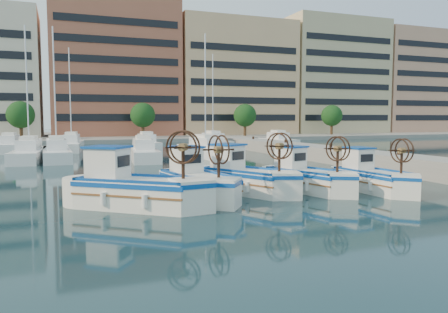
# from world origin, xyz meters

# --- Properties ---
(ground) EXTENTS (300.00, 300.00, 0.00)m
(ground) POSITION_xyz_m (0.00, 0.00, 0.00)
(ground) COLOR #193842
(ground) RESTS_ON ground
(quay) EXTENTS (3.00, 60.00, 1.20)m
(quay) POSITION_xyz_m (13.00, 8.00, 0.60)
(quay) COLOR gray
(quay) RESTS_ON ground
(waterfront) EXTENTS (180.00, 40.00, 25.60)m
(waterfront) POSITION_xyz_m (9.23, 65.04, 11.10)
(waterfront) COLOR gray
(waterfront) RESTS_ON ground
(yacht_marina) EXTENTS (40.29, 22.86, 11.50)m
(yacht_marina) POSITION_xyz_m (-3.27, 27.61, 0.53)
(yacht_marina) COLOR white
(yacht_marina) RESTS_ON ground
(fishing_boat_a) EXTENTS (5.13, 4.66, 3.20)m
(fishing_boat_a) POSITION_xyz_m (-5.74, 0.31, 0.88)
(fishing_boat_a) COLOR white
(fishing_boat_a) RESTS_ON ground
(fishing_boat_b) EXTENTS (2.67, 4.92, 2.99)m
(fishing_boat_b) POSITION_xyz_m (-2.72, 1.41, 0.82)
(fishing_boat_b) COLOR white
(fishing_boat_b) RESTS_ON ground
(fishing_boat_c) EXTENTS (3.85, 4.99, 3.02)m
(fishing_boat_c) POSITION_xyz_m (-0.04, 2.15, 0.83)
(fishing_boat_c) COLOR white
(fishing_boat_c) RESTS_ON ground
(fishing_boat_d) EXTENTS (3.04, 4.68, 2.84)m
(fishing_boat_d) POSITION_xyz_m (3.03, 1.49, 0.78)
(fishing_boat_d) COLOR white
(fishing_boat_d) RESTS_ON ground
(fishing_boat_e) EXTENTS (2.06, 4.46, 2.74)m
(fishing_boat_e) POSITION_xyz_m (6.12, 0.30, 0.76)
(fishing_boat_e) COLOR white
(fishing_boat_e) RESTS_ON ground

